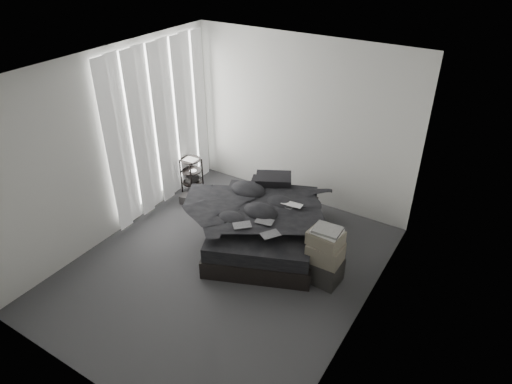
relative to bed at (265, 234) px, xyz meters
The scene contains 25 objects.
floor 0.80m from the bed, 102.23° to the right, with size 3.60×4.20×0.01m, color #343436.
ceiling 2.60m from the bed, 102.23° to the right, with size 3.60×4.20×0.01m, color white.
wall_back 1.78m from the bed, 97.14° to the left, with size 3.60×0.01×2.60m, color silver.
wall_front 3.10m from the bed, 93.33° to the right, with size 3.60×0.01×2.60m, color silver.
wall_left 2.42m from the bed, 158.64° to the right, with size 0.01×4.20×2.60m, color silver.
wall_right 2.15m from the bed, 25.22° to the right, with size 0.01×4.20×2.60m, color silver.
window_left 2.30m from the bed, behind, with size 0.02×2.00×2.30m, color white.
curtain_left 2.22m from the bed, behind, with size 0.06×2.12×2.48m, color white.
bed is the anchor object (origin of this frame).
mattress 0.22m from the bed, ahead, with size 1.34×1.78×0.20m, color black.
duvet 0.43m from the bed, 67.90° to the right, with size 1.35×1.57×0.21m, color black.
pillow_lower 0.81m from the bed, 115.68° to the left, with size 0.55×0.37×0.12m, color black.
pillow_upper 0.86m from the bed, 110.63° to the left, with size 0.52×0.36×0.12m, color black.
laptop 0.64m from the bed, 29.60° to the left, with size 0.29×0.19×0.02m, color silver.
comic_a 0.76m from the bed, 92.34° to the right, with size 0.23×0.15×0.01m, color black.
comic_b 0.65m from the bed, 60.77° to the right, with size 0.23×0.15×0.01m, color black.
comic_c 0.85m from the bed, 53.48° to the right, with size 0.23×0.15×0.01m, color black.
side_stand 1.82m from the bed, 162.67° to the left, with size 0.33×0.33×0.60m, color black.
papers 1.86m from the bed, 162.90° to the left, with size 0.23×0.17×0.01m, color white.
floor_books 1.64m from the bed, behind, with size 0.13×0.18×0.13m, color black.
box_lower 1.07m from the bed, 16.15° to the right, with size 0.44×0.34×0.32m, color black.
box_mid 1.13m from the bed, 16.53° to the right, with size 0.41×0.32×0.25m, color #5F594B.
box_upper 1.19m from the bed, 16.26° to the right, with size 0.39×0.31×0.17m, color #5F594B.
art_book_white 1.24m from the bed, 16.15° to the right, with size 0.33×0.27×0.03m, color silver.
art_book_snake 1.27m from the bed, 16.53° to the right, with size 0.32×0.26×0.03m, color silver.
Camera 1 is at (2.79, -3.70, 3.96)m, focal length 32.00 mm.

